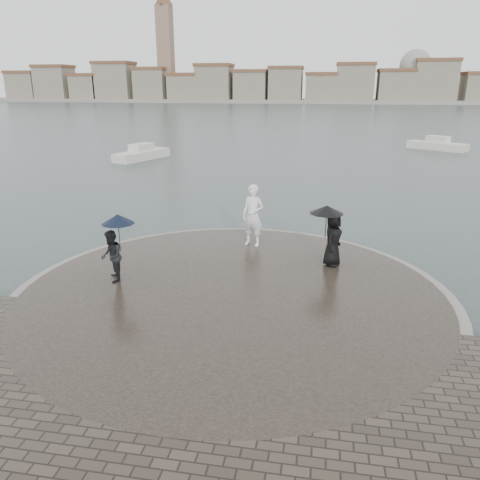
# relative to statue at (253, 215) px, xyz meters

# --- Properties ---
(ground) EXTENTS (400.00, 400.00, 0.00)m
(ground) POSITION_rel_statue_xyz_m (0.02, -7.56, -1.48)
(ground) COLOR #2B3835
(ground) RESTS_ON ground
(kerb_ring) EXTENTS (12.50, 12.50, 0.32)m
(kerb_ring) POSITION_rel_statue_xyz_m (0.02, -4.06, -1.32)
(kerb_ring) COLOR gray
(kerb_ring) RESTS_ON ground
(quay_tip) EXTENTS (11.90, 11.90, 0.36)m
(quay_tip) POSITION_rel_statue_xyz_m (0.02, -4.06, -1.30)
(quay_tip) COLOR #2D261E
(quay_tip) RESTS_ON ground
(statue) EXTENTS (0.93, 0.74, 2.23)m
(statue) POSITION_rel_statue_xyz_m (0.00, 0.00, 0.00)
(statue) COLOR white
(statue) RESTS_ON quay_tip
(visitor_left) EXTENTS (1.16, 1.05, 2.04)m
(visitor_left) POSITION_rel_statue_xyz_m (-3.53, -3.96, -0.03)
(visitor_left) COLOR black
(visitor_left) RESTS_ON quay_tip
(visitor_right) EXTENTS (1.19, 1.14, 1.95)m
(visitor_right) POSITION_rel_statue_xyz_m (2.76, -1.48, 0.02)
(visitor_right) COLOR black
(visitor_right) RESTS_ON quay_tip
(far_skyline) EXTENTS (260.00, 20.00, 37.00)m
(far_skyline) POSITION_rel_statue_xyz_m (-6.27, 153.15, 4.13)
(far_skyline) COLOR gray
(far_skyline) RESTS_ON ground
(boats) EXTENTS (35.59, 16.02, 1.50)m
(boats) POSITION_rel_statue_xyz_m (6.41, 26.57, -1.10)
(boats) COLOR beige
(boats) RESTS_ON ground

